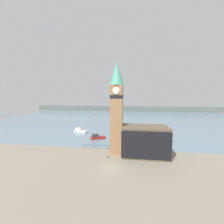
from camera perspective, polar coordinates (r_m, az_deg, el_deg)
The scene contains 9 objects.
ground_plane at distance 36.35m, azimuth -0.59°, elevation -20.59°, with size 160.00×160.00×0.00m, color gray.
water at distance 105.08m, azimuth 4.94°, elevation -2.21°, with size 160.00×120.00×0.00m.
far_shoreline at distance 144.40m, azimuth 5.68°, elevation 1.31°, with size 180.00×3.00×5.00m.
pier_railing at distance 47.44m, azimuth -6.23°, elevation -12.62°, with size 8.14×0.08×1.09m.
clock_tower at distance 41.16m, azimuth 1.79°, elevation 2.16°, with size 3.76×3.76×25.10m.
pier_building at distance 42.07m, azimuth 12.43°, elevation -10.79°, with size 12.36×7.03×8.15m.
boat_near at distance 57.05m, azimuth -5.64°, elevation -9.46°, with size 5.68×4.06×1.91m.
boat_far at distance 67.75m, azimuth -11.94°, elevation -6.97°, with size 6.69×4.41×1.70m.
mooring_bollard_near at distance 41.15m, azimuth -1.49°, elevation -16.62°, with size 0.35×0.35×0.65m.
Camera 1 is at (4.56, -31.88, 16.86)m, focal length 24.00 mm.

